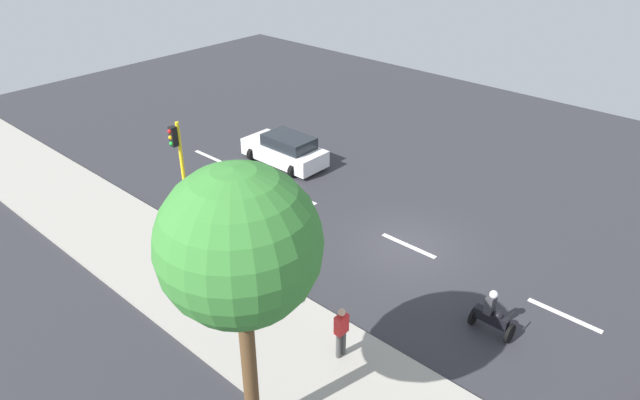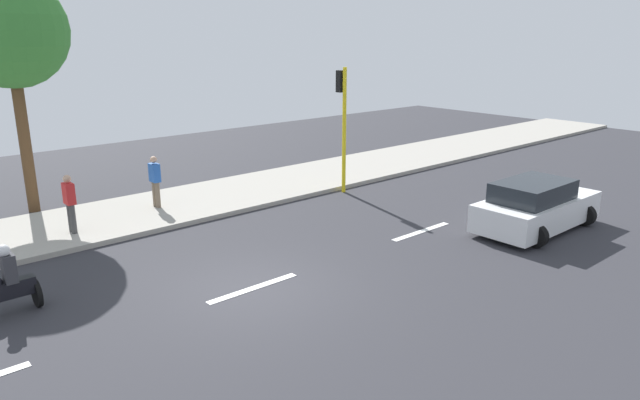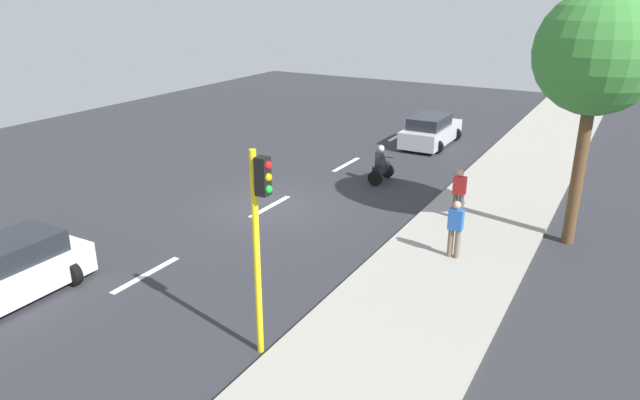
# 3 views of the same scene
# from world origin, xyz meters

# --- Properties ---
(ground_plane) EXTENTS (40.00, 60.00, 0.10)m
(ground_plane) POSITION_xyz_m (0.00, 0.00, -0.05)
(ground_plane) COLOR #2D2D33
(sidewalk) EXTENTS (4.00, 60.00, 0.15)m
(sidewalk) POSITION_xyz_m (7.00, 0.00, 0.07)
(sidewalk) COLOR #9E998E
(sidewalk) RESTS_ON ground
(lane_stripe_north) EXTENTS (0.20, 2.40, 0.01)m
(lane_stripe_north) POSITION_xyz_m (0.00, -6.00, 0.01)
(lane_stripe_north) COLOR white
(lane_stripe_north) RESTS_ON ground
(lane_stripe_mid) EXTENTS (0.20, 2.40, 0.01)m
(lane_stripe_mid) POSITION_xyz_m (0.00, 0.00, 0.01)
(lane_stripe_mid) COLOR white
(lane_stripe_mid) RESTS_ON ground
(lane_stripe_south) EXTENTS (0.20, 2.40, 0.01)m
(lane_stripe_south) POSITION_xyz_m (0.00, 6.00, 0.01)
(lane_stripe_south) COLOR white
(lane_stripe_south) RESTS_ON ground
(lane_stripe_far_south) EXTENTS (0.20, 2.40, 0.01)m
(lane_stripe_far_south) POSITION_xyz_m (0.00, 12.00, 0.01)
(lane_stripe_far_south) COLOR white
(lane_stripe_far_south) RESTS_ON ground
(car_silver) EXTENTS (2.24, 4.36, 1.52)m
(car_silver) POSITION_xyz_m (2.08, 11.09, 0.71)
(car_silver) COLOR #B7B7BC
(car_silver) RESTS_ON ground
(car_white) EXTENTS (2.26, 4.32, 1.52)m
(car_white) POSITION_xyz_m (-2.07, -8.70, 0.71)
(car_white) COLOR white
(car_white) RESTS_ON ground
(motorcycle) EXTENTS (0.60, 1.30, 1.53)m
(motorcycle) POSITION_xyz_m (2.30, 4.56, 0.64)
(motorcycle) COLOR black
(motorcycle) RESTS_ON ground
(pedestrian_near_signal) EXTENTS (0.40, 0.24, 1.69)m
(pedestrian_near_signal) POSITION_xyz_m (6.25, 1.89, 1.06)
(pedestrian_near_signal) COLOR #3F3F3F
(pedestrian_near_signal) RESTS_ON sidewalk
(pedestrian_by_tree) EXTENTS (0.40, 0.24, 1.69)m
(pedestrian_by_tree) POSITION_xyz_m (7.03, -1.07, 1.06)
(pedestrian_by_tree) COLOR #72604C
(pedestrian_by_tree) RESTS_ON sidewalk
(traffic_light_corner) EXTENTS (0.49, 0.24, 4.50)m
(traffic_light_corner) POSITION_xyz_m (4.85, -7.33, 2.93)
(traffic_light_corner) COLOR yellow
(traffic_light_corner) RESTS_ON ground
(street_tree_south) EXTENTS (3.47, 3.47, 7.45)m
(street_tree_south) POSITION_xyz_m (9.71, 1.98, 5.67)
(street_tree_south) COLOR brown
(street_tree_south) RESTS_ON ground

